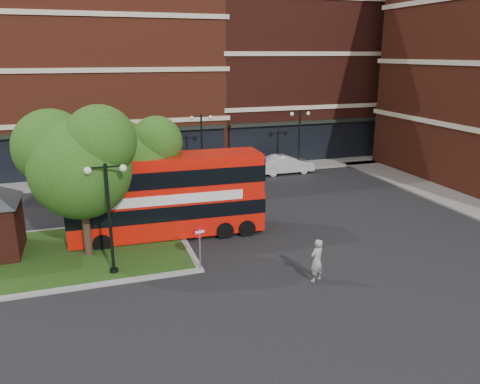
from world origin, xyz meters
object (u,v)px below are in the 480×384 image
object	(u,v)px
bus	(167,191)
car_silver	(106,180)
woman	(317,260)
car_white	(285,164)

from	to	relation	value
bus	car_silver	world-z (taller)	bus
woman	car_white	size ratio (longest dim) A/B	0.41
car_silver	bus	bearing A→B (deg)	-171.20
bus	car_white	distance (m)	15.52
bus	woman	size ratio (longest dim) A/B	5.34
woman	car_silver	world-z (taller)	woman
car_white	bus	bearing A→B (deg)	131.96
woman	car_silver	bearing A→B (deg)	-86.66
woman	car_silver	xyz separation A→B (m)	(-7.70, 17.55, -0.33)
bus	car_silver	bearing A→B (deg)	106.35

